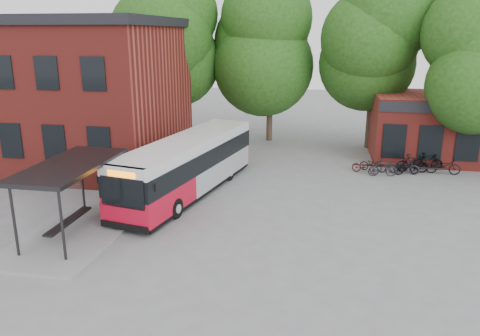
% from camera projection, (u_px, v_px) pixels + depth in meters
% --- Properties ---
extents(ground, '(100.00, 100.00, 0.00)m').
position_uv_depth(ground, '(193.00, 231.00, 18.72)').
color(ground, slate).
extents(station_building, '(18.40, 10.40, 8.50)m').
position_uv_depth(station_building, '(25.00, 91.00, 28.28)').
color(station_building, maroon).
rests_on(station_building, ground).
extents(bus_shelter, '(3.60, 7.00, 2.90)m').
position_uv_depth(bus_shelter, '(73.00, 199.00, 18.15)').
color(bus_shelter, '#27272B').
rests_on(bus_shelter, ground).
extents(bike_rail, '(5.20, 0.10, 0.38)m').
position_uv_depth(bike_rail, '(399.00, 169.00, 26.52)').
color(bike_rail, '#27272B').
rests_on(bike_rail, ground).
extents(tree_0, '(7.92, 7.92, 11.00)m').
position_uv_depth(tree_0, '(171.00, 64.00, 33.34)').
color(tree_0, '#1C4713').
rests_on(tree_0, ground).
extents(tree_1, '(7.92, 7.92, 10.40)m').
position_uv_depth(tree_1, '(270.00, 69.00, 33.17)').
color(tree_1, '#1C4713').
rests_on(tree_1, ground).
extents(tree_2, '(7.92, 7.92, 11.00)m').
position_uv_depth(tree_2, '(374.00, 66.00, 30.93)').
color(tree_2, '#1C4713').
rests_on(tree_2, ground).
extents(tree_3, '(7.04, 7.04, 9.28)m').
position_uv_depth(tree_3, '(470.00, 88.00, 26.53)').
color(tree_3, '#1C4713').
rests_on(tree_3, ground).
extents(city_bus, '(4.45, 11.12, 2.76)m').
position_uv_depth(city_bus, '(189.00, 166.00, 22.81)').
color(city_bus, red).
rests_on(city_bus, ground).
extents(bicycle_0, '(1.63, 1.04, 0.81)m').
position_uv_depth(bicycle_0, '(365.00, 166.00, 26.38)').
color(bicycle_0, '#4B0C08').
rests_on(bicycle_0, ground).
extents(bicycle_1, '(1.61, 0.63, 0.94)m').
position_uv_depth(bicycle_1, '(382.00, 168.00, 25.75)').
color(bicycle_1, '#232328').
rests_on(bicycle_1, ground).
extents(bicycle_2, '(1.62, 1.09, 0.80)m').
position_uv_depth(bicycle_2, '(373.00, 164.00, 26.74)').
color(bicycle_2, black).
rests_on(bicycle_2, ground).
extents(bicycle_3, '(1.66, 1.04, 0.97)m').
position_uv_depth(bicycle_3, '(407.00, 166.00, 26.09)').
color(bicycle_3, black).
rests_on(bicycle_3, ground).
extents(bicycle_4, '(1.72, 0.81, 0.87)m').
position_uv_depth(bicycle_4, '(404.00, 167.00, 26.20)').
color(bicycle_4, '#24242C').
rests_on(bicycle_4, ground).
extents(bicycle_5, '(1.77, 0.53, 1.06)m').
position_uv_depth(bicycle_5, '(413.00, 163.00, 26.47)').
color(bicycle_5, black).
rests_on(bicycle_5, ground).
extents(bicycle_6, '(1.89, 0.85, 0.96)m').
position_uv_depth(bicycle_6, '(443.00, 166.00, 26.19)').
color(bicycle_6, black).
rests_on(bicycle_6, ground).
extents(bicycle_7, '(1.70, 0.58, 1.00)m').
position_uv_depth(bicycle_7, '(428.00, 161.00, 26.98)').
color(bicycle_7, black).
rests_on(bicycle_7, ground).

